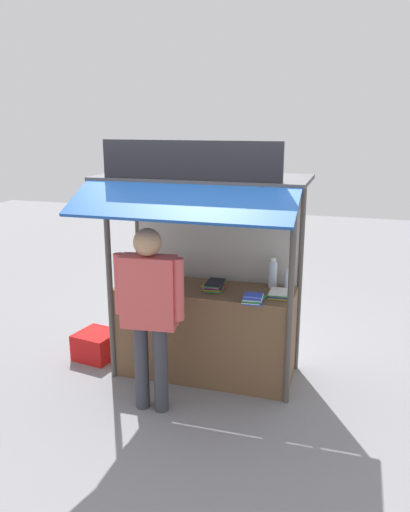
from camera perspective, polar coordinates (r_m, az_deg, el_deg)
ground_plane at (r=5.67m, az=0.00°, el=-13.05°), size 20.00×20.00×0.00m
stall_counter at (r=5.46m, az=0.00°, el=-8.53°), size 1.85×0.65×0.98m
stall_structure at (r=5.20m, az=0.21°, el=2.06°), size 2.05×1.47×2.50m
water_bottle_back_right at (r=5.58m, az=-8.25°, el=-1.35°), size 0.08×0.08×0.29m
water_bottle_far_left at (r=5.50m, az=-3.32°, el=-1.57°), size 0.07×0.07×0.26m
water_bottle_front_right at (r=5.25m, az=9.29°, el=-2.75°), size 0.06×0.06×0.23m
water_bottle_rear_center at (r=5.33m, az=7.63°, el=-1.96°), size 0.09×0.09×0.32m
magazine_stack_front_left at (r=5.11m, az=8.44°, el=-4.21°), size 0.24×0.26×0.05m
magazine_stack_back_left at (r=5.25m, az=1.07°, el=-3.31°), size 0.21×0.31×0.08m
magazine_stack_far_right at (r=4.92m, az=5.45°, el=-4.82°), size 0.21×0.27×0.06m
magazine_stack_right at (r=5.33m, az=-4.88°, el=-3.22°), size 0.25×0.32×0.06m
banana_bunch_leftmost at (r=4.96m, az=-10.14°, el=5.35°), size 0.08×0.08×0.23m
banana_bunch_inner_left at (r=4.55m, az=3.73°, el=4.57°), size 0.10×0.10×0.25m
banana_bunch_rightmost at (r=4.74m, az=-4.09°, el=5.16°), size 0.09×0.09×0.23m
vendor_person at (r=4.63m, az=-6.29°, el=-5.37°), size 0.67×0.26×1.76m
plastic_crate at (r=6.09m, az=-12.04°, el=-9.75°), size 0.50×0.50×0.30m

